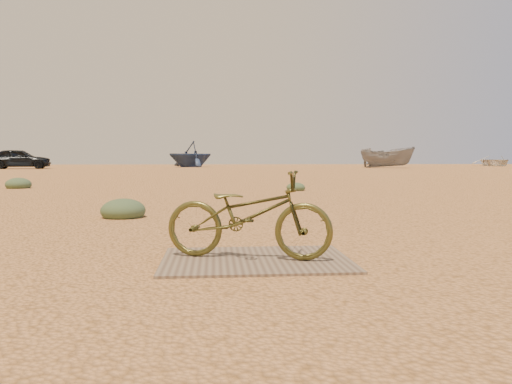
{
  "coord_description": "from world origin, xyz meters",
  "views": [
    {
      "loc": [
        -0.89,
        -3.94,
        0.91
      ],
      "look_at": [
        -0.54,
        0.36,
        0.61
      ],
      "focal_mm": 35.0,
      "sensor_mm": 36.0,
      "label": 1
    }
  ],
  "objects": [
    {
      "name": "kale_a",
      "position": [
        -2.28,
        3.7,
        0.0
      ],
      "size": [
        0.67,
        0.67,
        0.37
      ],
      "primitive_type": "ellipsoid",
      "color": "#4D6844",
      "rests_on": "ground"
    },
    {
      "name": "kale_b",
      "position": [
        1.31,
        9.5,
        0.0
      ],
      "size": [
        0.52,
        0.52,
        0.28
      ],
      "primitive_type": "ellipsoid",
      "color": "#4D6844",
      "rests_on": "ground"
    },
    {
      "name": "plywood_board",
      "position": [
        -0.54,
        0.36,
        0.01
      ],
      "size": [
        1.63,
        1.18,
        0.02
      ],
      "primitive_type": "cube",
      "color": "#7B6954",
      "rests_on": "ground"
    },
    {
      "name": "kale_c",
      "position": [
        -6.64,
        11.19,
        0.0
      ],
      "size": [
        0.73,
        0.73,
        0.4
      ],
      "primitive_type": "ellipsoid",
      "color": "#4D6844",
      "rests_on": "ground"
    },
    {
      "name": "bicycle",
      "position": [
        -0.6,
        0.38,
        0.41
      ],
      "size": [
        1.56,
        0.89,
        0.77
      ],
      "primitive_type": "imported",
      "rotation": [
        0.0,
        0.0,
        1.3
      ],
      "color": "#4C4A20",
      "rests_on": "plywood_board"
    },
    {
      "name": "boat_far_right",
      "position": [
        28.44,
        46.18,
        0.53
      ],
      "size": [
        4.67,
        5.79,
        1.06
      ],
      "primitive_type": "imported",
      "rotation": [
        0.0,
        0.0,
        -0.21
      ],
      "color": "silver",
      "rests_on": "ground"
    },
    {
      "name": "car",
      "position": [
        -16.17,
        36.62,
        0.79
      ],
      "size": [
        4.88,
        2.65,
        1.58
      ],
      "primitive_type": "imported",
      "rotation": [
        0.0,
        0.0,
        1.75
      ],
      "color": "black",
      "rests_on": "ground"
    },
    {
      "name": "boat_far_left",
      "position": [
        -3.1,
        42.62,
        1.21
      ],
      "size": [
        6.07,
        5.96,
        2.42
      ],
      "primitive_type": "imported",
      "rotation": [
        0.0,
        0.0,
        -0.91
      ],
      "color": "navy",
      "rests_on": "ground"
    },
    {
      "name": "ground",
      "position": [
        0.0,
        0.0,
        0.0
      ],
      "size": [
        120.0,
        120.0,
        0.0
      ],
      "primitive_type": "plane",
      "color": "tan",
      "rests_on": "ground"
    },
    {
      "name": "boat_mid_right",
      "position": [
        13.77,
        37.55,
        0.89
      ],
      "size": [
        4.82,
        3.94,
        1.78
      ],
      "primitive_type": "imported",
      "rotation": [
        0.0,
        0.0,
        1.0
      ],
      "color": "gray",
      "rests_on": "ground"
    }
  ]
}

